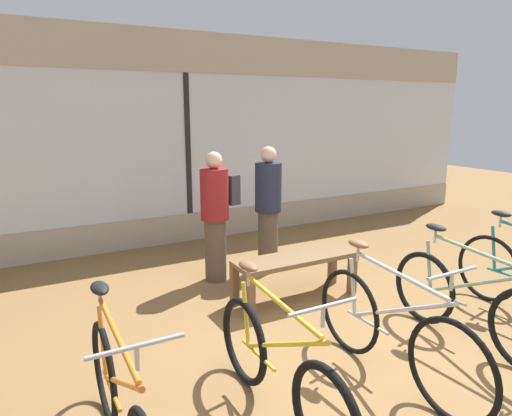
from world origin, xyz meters
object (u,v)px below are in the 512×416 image
bicycle_far_left (121,407)px  bicycle_right (470,303)px  display_bench (295,264)px  customer_by_window (268,207)px  customer_near_rack (216,213)px  bicycle_left (278,368)px  bicycle_center (392,332)px

bicycle_far_left → bicycle_right: size_ratio=0.98×
bicycle_right → display_bench: bearing=116.8°
customer_by_window → bicycle_right: bearing=-77.1°
display_bench → customer_by_window: customer_by_window is taller
bicycle_far_left → customer_near_rack: customer_near_rack is taller
customer_near_rack → customer_by_window: customer_by_window is taller
bicycle_far_left → bicycle_left: bearing=-4.5°
bicycle_left → display_bench: size_ratio=1.21×
bicycle_center → bicycle_left: bearing=177.9°
customer_near_rack → customer_by_window: bearing=0.9°
display_bench → customer_by_window: 1.08m
bicycle_center → display_bench: bearing=82.7°
bicycle_left → bicycle_right: (2.02, 0.03, 0.02)m
customer_near_rack → bicycle_center: bearing=-83.4°
display_bench → bicycle_center: bearing=-97.3°
bicycle_center → customer_by_window: customer_by_window is taller
bicycle_right → customer_by_window: size_ratio=1.09×
customer_near_rack → display_bench: bearing=-61.6°
bicycle_left → customer_near_rack: customer_near_rack is taller
display_bench → customer_near_rack: size_ratio=0.88×
bicycle_left → customer_near_rack: (0.70, 2.57, 0.48)m
customer_near_rack → bicycle_left: bearing=-105.3°
bicycle_right → bicycle_far_left: bearing=179.0°
bicycle_left → customer_near_rack: 2.70m
display_bench → bicycle_right: bearing=-63.2°
bicycle_left → bicycle_far_left: bearing=175.5°
bicycle_far_left → bicycle_center: 2.03m
bicycle_center → display_bench: bicycle_center is taller
bicycle_far_left → display_bench: (2.24, 1.53, 0.02)m
bicycle_right → bicycle_left: bearing=-179.1°
bicycle_center → bicycle_right: bearing=3.8°
bicycle_left → bicycle_center: 1.01m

